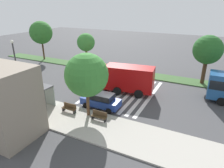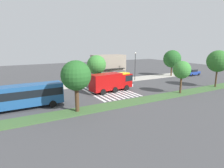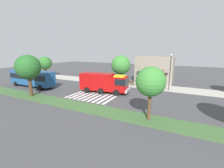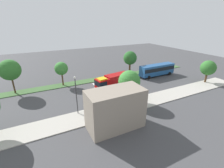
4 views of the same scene
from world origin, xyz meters
The scene contains 17 objects.
ground_plane centered at (0.00, 0.00, 0.00)m, with size 120.00×120.00×0.00m, color #424244.
sidewalk centered at (0.00, 8.59, 0.07)m, with size 60.00×4.70×0.14m, color #ADA89E.
median_strip centered at (0.00, -7.74, 0.07)m, with size 60.00×3.00×0.14m, color #3D6033.
crosswalk centered at (-0.80, 0.00, 0.01)m, with size 7.65×11.22×0.01m.
fire_truck centered at (0.00, 0.08, 1.99)m, with size 9.20×3.70×3.56m.
parked_car_west centered at (-0.26, 5.04, 0.88)m, with size 4.41×2.03×1.72m.
transit_bus centered at (-16.16, -2.81, 2.04)m, with size 11.14×2.94×3.43m.
bus_stop_shelter centered at (6.18, 7.55, 1.89)m, with size 3.50×1.40×2.46m.
bench_near_shelter centered at (2.18, 7.57, 0.59)m, with size 1.60×0.50×0.90m.
bench_west_of_shelter centered at (-1.47, 7.57, 0.59)m, with size 1.60×0.50×0.90m.
street_lamp centered at (10.31, 6.84, 4.14)m, with size 0.36×0.36×6.86m.
storefront_building centered at (6.13, 13.04, 3.10)m, with size 8.45×5.03×6.21m.
sidewalk_tree_far_west centered at (-23.95, 7.24, 4.00)m, with size 3.79×3.79×5.79m.
sidewalk_tree_west centered at (0.01, 7.24, 4.49)m, with size 4.24×4.24×6.48m.
median_tree_far_west centered at (-9.84, -7.74, 4.98)m, with size 3.96×3.96×6.87m.
median_tree_west centered at (10.03, -7.74, 4.43)m, with size 3.21×3.21×5.93m.
median_tree_center centered at (20.62, -7.74, 5.54)m, with size 4.47×4.47×7.65m.
Camera 4 is at (15.94, 31.27, 15.51)m, focal length 25.60 mm.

